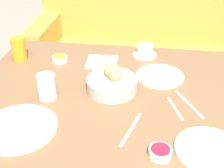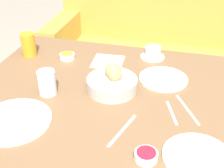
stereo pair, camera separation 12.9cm
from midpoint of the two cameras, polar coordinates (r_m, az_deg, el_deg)
dining_table at (r=1.31m, az=3.84°, el=-5.96°), size 1.25×1.00×0.72m
couch at (r=2.43m, az=11.63°, el=3.76°), size 1.73×0.70×0.88m
bread_basket at (r=1.29m, az=2.92°, el=0.21°), size 0.21×0.21×0.11m
plate_near_left at (r=1.16m, az=-14.46°, el=-6.61°), size 0.27×0.27×0.01m
plate_near_right at (r=1.04m, az=19.04°, el=-12.75°), size 0.22×0.22×0.01m
plate_far_center at (r=1.40m, az=11.97°, el=0.86°), size 0.21×0.21×0.01m
juice_glass at (r=1.61m, az=-12.82°, el=7.00°), size 0.07×0.07×0.12m
water_tumbler at (r=1.27m, az=-8.99°, el=0.16°), size 0.07×0.07×0.10m
coffee_cup at (r=1.58m, az=9.79°, el=5.57°), size 0.12×0.12×0.06m
jam_bowl_berry at (r=0.99m, az=10.05°, el=-12.92°), size 0.07×0.07×0.03m
jam_bowl_honey at (r=1.56m, az=-5.86°, el=5.05°), size 0.07×0.07×0.03m
fork_silver at (r=1.09m, az=5.35°, el=-8.52°), size 0.06×0.19×0.00m
knife_silver at (r=1.24m, az=16.51°, el=-4.55°), size 0.10×0.18×0.00m
spoon_coffee at (r=1.20m, az=13.89°, el=-5.22°), size 0.06×0.14×0.00m
napkin at (r=1.52m, az=1.68°, el=4.05°), size 0.15×0.15×0.00m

